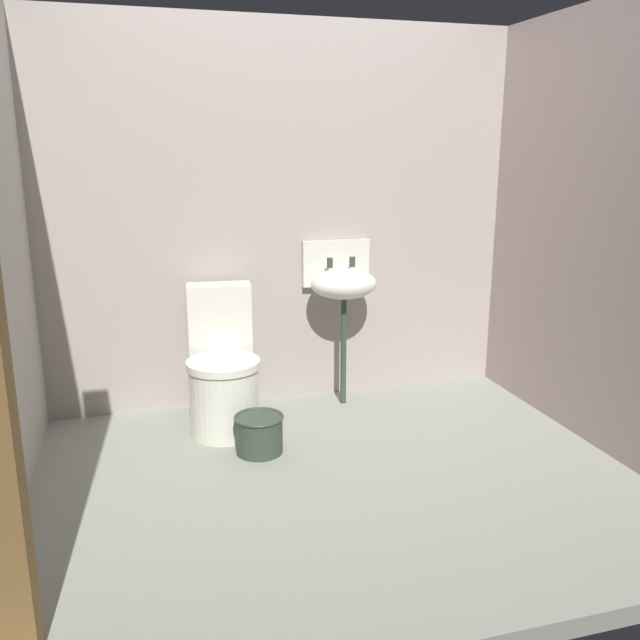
{
  "coord_description": "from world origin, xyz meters",
  "views": [
    {
      "loc": [
        -0.9,
        -2.88,
        1.55
      ],
      "look_at": [
        0.0,
        0.26,
        0.7
      ],
      "focal_mm": 37.86,
      "sensor_mm": 36.0,
      "label": 1
    }
  ],
  "objects": [
    {
      "name": "wall_back",
      "position": [
        0.0,
        1.09,
        1.12
      ],
      "size": [
        3.22,
        0.1,
        2.25
      ],
      "primitive_type": "cube",
      "color": "#A69A93",
      "rests_on": "ground"
    },
    {
      "name": "sink",
      "position": [
        0.32,
        0.88,
        0.75
      ],
      "size": [
        0.42,
        0.35,
        0.99
      ],
      "color": "#313F33",
      "rests_on": "ground"
    },
    {
      "name": "ground_plane",
      "position": [
        0.0,
        0.0,
        -0.04
      ],
      "size": [
        3.22,
        2.48,
        0.08
      ],
      "primitive_type": "cube",
      "color": "gray"
    },
    {
      "name": "toilet_near_wall",
      "position": [
        -0.44,
        0.69,
        0.32
      ],
      "size": [
        0.44,
        0.62,
        0.78
      ],
      "rotation": [
        0.0,
        0.0,
        3.05
      ],
      "color": "silver",
      "rests_on": "ground"
    },
    {
      "name": "bucket",
      "position": [
        -0.31,
        0.31,
        0.11
      ],
      "size": [
        0.26,
        0.26,
        0.2
      ],
      "color": "#313F33",
      "rests_on": "ground"
    },
    {
      "name": "wall_right",
      "position": [
        1.46,
        0.1,
        1.12
      ],
      "size": [
        0.1,
        2.28,
        2.25
      ],
      "primitive_type": "cube",
      "color": "#AC9592",
      "rests_on": "ground"
    }
  ]
}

